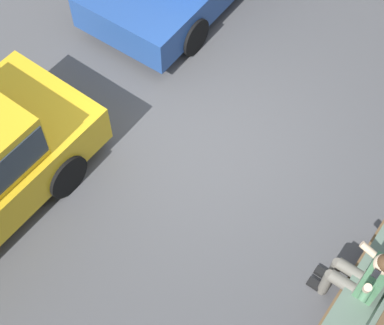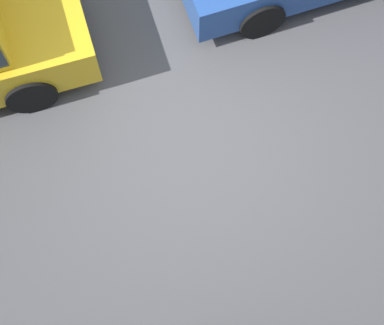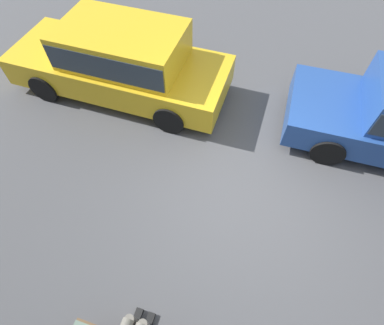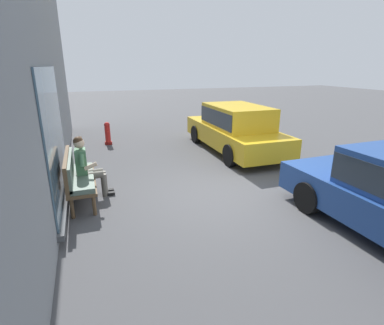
{
  "view_description": "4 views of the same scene",
  "coord_description": "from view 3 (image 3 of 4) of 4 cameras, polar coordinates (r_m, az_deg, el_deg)",
  "views": [
    {
      "loc": [
        3.98,
        2.6,
        6.83
      ],
      "look_at": [
        0.87,
        0.32,
        0.87
      ],
      "focal_mm": 55.0,
      "sensor_mm": 36.0,
      "label": 1
    },
    {
      "loc": [
        0.88,
        2.6,
        6.66
      ],
      "look_at": [
        0.24,
        0.66,
        1.22
      ],
      "focal_mm": 55.0,
      "sensor_mm": 36.0,
      "label": 2
    },
    {
      "loc": [
        0.07,
        2.6,
        4.68
      ],
      "look_at": [
        0.8,
        0.29,
        1.16
      ],
      "focal_mm": 28.0,
      "sensor_mm": 36.0,
      "label": 3
    },
    {
      "loc": [
        -5.5,
        2.6,
        2.72
      ],
      "look_at": [
        -0.05,
        0.65,
        0.84
      ],
      "focal_mm": 28.0,
      "sensor_mm": 36.0,
      "label": 4
    }
  ],
  "objects": [
    {
      "name": "parked_car_mid",
      "position": [
        6.67,
        -13.37,
        18.59
      ],
      "size": [
        4.64,
        1.88,
        1.52
      ],
      "color": "gold",
      "rests_on": "ground_plane"
    },
    {
      "name": "ground_plane",
      "position": [
        5.35,
        9.22,
        -6.78
      ],
      "size": [
        60.0,
        60.0,
        0.0
      ],
      "primitive_type": "plane",
      "color": "#4C4C4F"
    }
  ]
}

